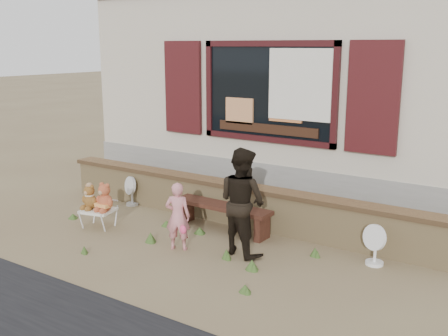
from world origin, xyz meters
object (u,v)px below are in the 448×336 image
Objects in this scene: teddy_bear_left at (90,196)px; teddy_bear_right at (105,196)px; folding_chair at (98,211)px; child at (178,216)px; adult at (242,201)px; bench at (222,211)px.

teddy_bear_right reaches higher than teddy_bear_left.
child is (1.63, -0.03, 0.22)m from folding_chair.
child is at bearing 39.03° from adult.
folding_chair is 0.27m from teddy_bear_left.
teddy_bear_left is 1.76m from child.
child reaches higher than teddy_bear_left.
child is (1.76, -0.00, -0.01)m from teddy_bear_left.
teddy_bear_right reaches higher than folding_chair.
bench is at bearing -119.08° from child.
bench is 2.11m from teddy_bear_left.
adult is at bearing -38.14° from bench.
child is 0.65× the size of adult.
teddy_bear_right is 0.47× the size of child.
bench is 2.97× the size of folding_chair.
folding_chair is (-1.72, -0.95, -0.04)m from bench.
folding_chair is 1.23× the size of teddy_bear_right.
child reaches higher than teddy_bear_right.
child is at bearing -12.45° from teddy_bear_left.
teddy_bear_left is 0.28m from teddy_bear_right.
teddy_bear_right is at bearing 0.00° from teddy_bear_left.
bench is at bearing 15.56° from teddy_bear_left.
teddy_bear_right is (0.27, 0.06, 0.02)m from teddy_bear_left.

